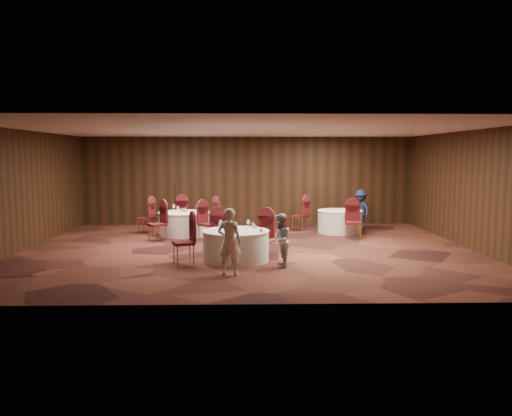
{
  "coord_description": "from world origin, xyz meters",
  "views": [
    {
      "loc": [
        -0.12,
        -13.25,
        2.51
      ],
      "look_at": [
        0.2,
        0.2,
        1.1
      ],
      "focal_mm": 35.0,
      "sensor_mm": 36.0,
      "label": 1
    }
  ],
  "objects_px": {
    "mic_stand": "(175,216)",
    "woman_b": "(280,241)",
    "table_main": "(236,246)",
    "woman_a": "(229,242)",
    "man_c": "(361,210)",
    "table_left": "(184,223)",
    "table_right": "(340,221)"
  },
  "relations": [
    {
      "from": "table_main",
      "to": "man_c",
      "type": "bearing_deg",
      "value": 50.42
    },
    {
      "from": "table_left",
      "to": "mic_stand",
      "type": "xyz_separation_m",
      "value": [
        -0.47,
        1.48,
        0.05
      ]
    },
    {
      "from": "woman_a",
      "to": "man_c",
      "type": "xyz_separation_m",
      "value": [
        4.3,
        6.48,
        -0.03
      ]
    },
    {
      "from": "table_left",
      "to": "table_right",
      "type": "distance_m",
      "value": 5.06
    },
    {
      "from": "table_left",
      "to": "mic_stand",
      "type": "distance_m",
      "value": 1.56
    },
    {
      "from": "table_left",
      "to": "woman_b",
      "type": "distance_m",
      "value": 5.41
    },
    {
      "from": "table_main",
      "to": "table_right",
      "type": "relative_size",
      "value": 1.1
    },
    {
      "from": "mic_stand",
      "to": "woman_b",
      "type": "distance_m",
      "value": 6.93
    },
    {
      "from": "woman_a",
      "to": "woman_b",
      "type": "xyz_separation_m",
      "value": [
        1.12,
        0.7,
        -0.1
      ]
    },
    {
      "from": "table_main",
      "to": "woman_a",
      "type": "bearing_deg",
      "value": -94.38
    },
    {
      "from": "table_left",
      "to": "mic_stand",
      "type": "height_order",
      "value": "mic_stand"
    },
    {
      "from": "woman_b",
      "to": "table_main",
      "type": "bearing_deg",
      "value": -120.27
    },
    {
      "from": "woman_a",
      "to": "table_right",
      "type": "bearing_deg",
      "value": -105.84
    },
    {
      "from": "table_right",
      "to": "mic_stand",
      "type": "bearing_deg",
      "value": 168.67
    },
    {
      "from": "man_c",
      "to": "table_main",
      "type": "bearing_deg",
      "value": -59.66
    },
    {
      "from": "mic_stand",
      "to": "woman_b",
      "type": "relative_size",
      "value": 1.22
    },
    {
      "from": "table_main",
      "to": "man_c",
      "type": "distance_m",
      "value": 6.59
    },
    {
      "from": "table_main",
      "to": "mic_stand",
      "type": "relative_size",
      "value": 1.07
    },
    {
      "from": "table_main",
      "to": "woman_a",
      "type": "distance_m",
      "value": 1.46
    },
    {
      "from": "mic_stand",
      "to": "man_c",
      "type": "relative_size",
      "value": 1.09
    },
    {
      "from": "man_c",
      "to": "woman_b",
      "type": "bearing_deg",
      "value": -48.88
    },
    {
      "from": "table_right",
      "to": "man_c",
      "type": "xyz_separation_m",
      "value": [
        0.86,
        0.74,
        0.31
      ]
    },
    {
      "from": "man_c",
      "to": "woman_a",
      "type": "bearing_deg",
      "value": -53.63
    },
    {
      "from": "mic_stand",
      "to": "table_main",
      "type": "bearing_deg",
      "value": -68.12
    },
    {
      "from": "table_main",
      "to": "woman_b",
      "type": "distance_m",
      "value": 1.26
    },
    {
      "from": "table_left",
      "to": "man_c",
      "type": "distance_m",
      "value": 6.02
    },
    {
      "from": "woman_a",
      "to": "man_c",
      "type": "relative_size",
      "value": 1.05
    },
    {
      "from": "table_main",
      "to": "woman_a",
      "type": "height_order",
      "value": "woman_a"
    },
    {
      "from": "table_right",
      "to": "mic_stand",
      "type": "xyz_separation_m",
      "value": [
        -5.52,
        1.11,
        0.05
      ]
    },
    {
      "from": "mic_stand",
      "to": "woman_b",
      "type": "height_order",
      "value": "mic_stand"
    },
    {
      "from": "table_right",
      "to": "woman_a",
      "type": "distance_m",
      "value": 6.71
    },
    {
      "from": "table_main",
      "to": "man_c",
      "type": "xyz_separation_m",
      "value": [
        4.19,
        5.07,
        0.31
      ]
    }
  ]
}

